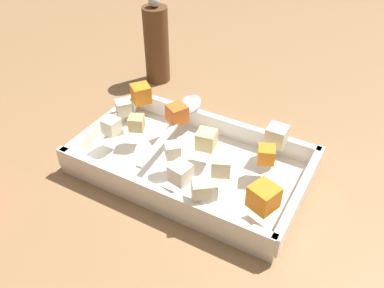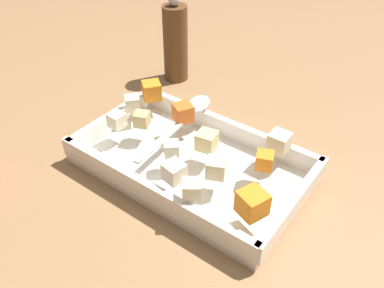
{
  "view_description": "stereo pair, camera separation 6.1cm",
  "coord_description": "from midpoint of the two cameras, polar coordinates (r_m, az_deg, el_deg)",
  "views": [
    {
      "loc": [
        -0.24,
        0.42,
        0.44
      ],
      "look_at": [
        -0.0,
        0.0,
        0.06
      ],
      "focal_mm": 37.5,
      "sensor_mm": 36.0,
      "label": 1
    },
    {
      "loc": [
        -0.29,
        0.39,
        0.44
      ],
      "look_at": [
        -0.0,
        0.0,
        0.06
      ],
      "focal_mm": 37.5,
      "sensor_mm": 36.0,
      "label": 2
    }
  ],
  "objects": [
    {
      "name": "ground_plane",
      "position": [
        0.66,
        -2.94,
        -3.89
      ],
      "size": [
        4.0,
        4.0,
        0.0
      ],
      "primitive_type": "plane",
      "color": "#936D47"
    },
    {
      "name": "baking_dish",
      "position": [
        0.64,
        -2.74,
        -3.17
      ],
      "size": [
        0.36,
        0.21,
        0.05
      ],
      "color": "white",
      "rests_on": "ground_plane"
    },
    {
      "name": "carrot_chunk_far_left",
      "position": [
        0.74,
        -9.68,
        7.02
      ],
      "size": [
        0.04,
        0.04,
        0.03
      ],
      "primitive_type": "cube",
      "rotation": [
        0.0,
        0.0,
        2.49
      ],
      "color": "orange",
      "rests_on": "baking_dish"
    },
    {
      "name": "carrot_chunk_mid_right",
      "position": [
        0.52,
        6.86,
        -7.66
      ],
      "size": [
        0.04,
        0.04,
        0.03
      ],
      "primitive_type": "cube",
      "rotation": [
        0.0,
        0.0,
        5.93
      ],
      "color": "orange",
      "rests_on": "baking_dish"
    },
    {
      "name": "carrot_chunk_heap_top",
      "position": [
        0.68,
        -4.75,
        4.26
      ],
      "size": [
        0.04,
        0.04,
        0.03
      ],
      "primitive_type": "cube",
      "rotation": [
        0.0,
        0.0,
        5.8
      ],
      "color": "orange",
      "rests_on": "baking_dish"
    },
    {
      "name": "carrot_chunk_corner_sw",
      "position": [
        0.6,
        7.63,
        -1.6
      ],
      "size": [
        0.03,
        0.03,
        0.02
      ],
      "primitive_type": "cube",
      "rotation": [
        0.0,
        0.0,
        1.95
      ],
      "color": "orange",
      "rests_on": "baking_dish"
    },
    {
      "name": "potato_chunk_corner_se",
      "position": [
        0.71,
        -12.2,
        5.02
      ],
      "size": [
        0.04,
        0.04,
        0.02
      ],
      "primitive_type": "cube",
      "rotation": [
        0.0,
        0.0,
        5.55
      ],
      "color": "beige",
      "rests_on": "baking_dish"
    },
    {
      "name": "potato_chunk_near_spoon",
      "position": [
        0.54,
        -1.95,
        -6.55
      ],
      "size": [
        0.03,
        0.03,
        0.02
      ],
      "primitive_type": "cube",
      "rotation": [
        0.0,
        0.0,
        5.34
      ],
      "color": "beige",
      "rests_on": "baking_dish"
    },
    {
      "name": "potato_chunk_mid_left",
      "position": [
        0.57,
        1.07,
        -3.21
      ],
      "size": [
        0.04,
        0.04,
        0.03
      ],
      "primitive_type": "cube",
      "rotation": [
        0.0,
        0.0,
        5.13
      ],
      "color": "beige",
      "rests_on": "baking_dish"
    },
    {
      "name": "potato_chunk_back_center",
      "position": [
        0.67,
        -14.0,
        2.43
      ],
      "size": [
        0.03,
        0.03,
        0.02
      ],
      "primitive_type": "cube",
      "rotation": [
        0.0,
        0.0,
        4.64
      ],
      "color": "beige",
      "rests_on": "baking_dish"
    },
    {
      "name": "potato_chunk_near_left",
      "position": [
        0.67,
        -10.59,
        2.81
      ],
      "size": [
        0.03,
        0.03,
        0.02
      ],
      "primitive_type": "cube",
      "rotation": [
        0.0,
        0.0,
        5.11
      ],
      "color": "tan",
      "rests_on": "baking_dish"
    },
    {
      "name": "potato_chunk_front_center",
      "position": [
        0.62,
        -0.81,
        0.53
      ],
      "size": [
        0.03,
        0.03,
        0.03
      ],
      "primitive_type": "cube",
      "rotation": [
        0.0,
        0.0,
        4.89
      ],
      "color": "#E0CC89",
      "rests_on": "baking_dish"
    },
    {
      "name": "potato_chunk_rim_edge",
      "position": [
        0.63,
        9.26,
        1.12
      ],
      "size": [
        0.03,
        0.03,
        0.03
      ],
      "primitive_type": "cube",
      "rotation": [
        0.0,
        0.0,
        1.57
      ],
      "color": "beige",
      "rests_on": "baking_dish"
    },
    {
      "name": "parsnip_chunk_near_right",
      "position": [
        0.6,
        -5.69,
        -1.02
      ],
      "size": [
        0.03,
        0.03,
        0.02
      ],
      "primitive_type": "cube",
      "rotation": [
        0.0,
        0.0,
        0.73
      ],
      "color": "silver",
      "rests_on": "baking_dish"
    },
    {
      "name": "parsnip_chunk_far_right",
      "position": [
        0.56,
        -4.81,
        -4.28
      ],
      "size": [
        0.03,
        0.03,
        0.03
      ],
      "primitive_type": "cube",
      "rotation": [
        0.0,
        0.0,
        1.38
      ],
      "color": "silver",
      "rests_on": "baking_dish"
    },
    {
      "name": "serving_spoon",
      "position": [
        0.7,
        -3.41,
        4.92
      ],
      "size": [
        0.04,
        0.21,
        0.02
      ],
      "rotation": [
        0.0,
        0.0,
        1.65
      ],
      "color": "silver",
      "rests_on": "baking_dish"
    },
    {
      "name": "pepper_mill",
      "position": [
        0.87,
        -7.15,
        13.88
      ],
      "size": [
        0.05,
        0.05,
        0.19
      ],
      "color": "brown",
      "rests_on": "ground_plane"
    }
  ]
}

